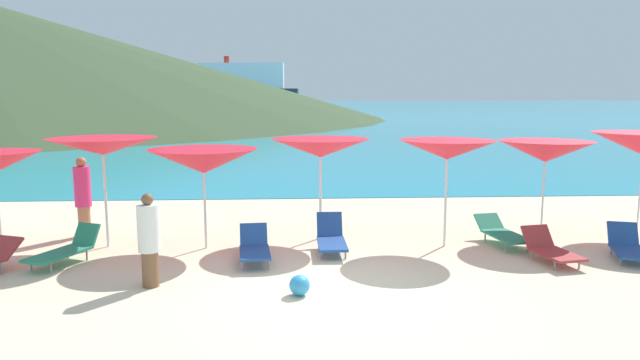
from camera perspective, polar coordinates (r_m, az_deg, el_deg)
ground_plane at (r=19.58m, az=-0.65°, el=-1.53°), size 50.00×100.00×0.30m
ocean_water at (r=237.77m, az=-2.95°, el=7.60°), size 650.00×440.00×0.02m
umbrella_1 at (r=12.84m, az=-21.03°, el=3.15°), size 2.29×2.29×2.36m
umbrella_2 at (r=12.14m, az=-11.64°, el=1.86°), size 2.51×2.51×2.14m
umbrella_3 at (r=12.72m, az=0.04°, el=3.22°), size 2.25×2.25×2.29m
umbrella_4 at (r=12.34m, az=12.69°, el=2.97°), size 2.09×2.09×2.31m
umbrella_5 at (r=13.81m, az=21.76°, el=2.68°), size 2.17×2.17×2.24m
lounge_chair_1 at (r=11.22m, az=-6.62°, el=-6.74°), size 0.69×1.38×0.66m
lounge_chair_3 at (r=11.92m, az=1.13°, el=-5.83°), size 0.58×1.43×0.73m
lounge_chair_4 at (r=12.07m, az=22.21°, el=-6.42°), size 0.85×1.41×0.62m
lounge_chair_5 at (r=12.97m, az=28.61°, el=-5.88°), size 1.01×1.55×0.63m
lounge_chair_6 at (r=13.08m, az=17.87°, el=-5.04°), size 0.85×1.70×0.55m
lounge_chair_7 at (r=12.14m, az=-24.24°, el=-6.35°), size 1.12×1.63×0.67m
beachgoer_0 at (r=10.06m, az=-16.84°, el=-5.66°), size 0.37×0.37×1.62m
beachgoer_1 at (r=14.17m, az=-22.76°, el=-1.39°), size 0.37×0.37×1.86m
beach_ball at (r=9.41m, az=-2.07°, el=-10.54°), size 0.34×0.34×0.34m
cruise_ship at (r=258.59m, az=-7.94°, el=9.36°), size 51.22×12.06×21.03m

